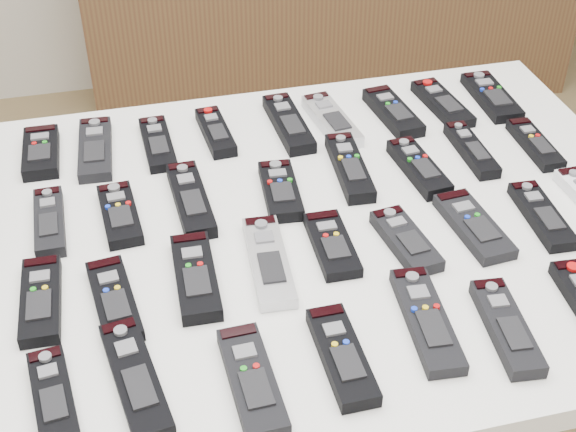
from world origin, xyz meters
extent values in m
cube|color=white|center=(0.05, -0.01, 0.76)|extent=(1.25, 0.88, 0.04)
cylinder|color=beige|center=(0.61, 0.37, 0.37)|extent=(0.04, 0.04, 0.74)
cube|color=black|center=(-0.34, 0.29, 0.79)|extent=(0.06, 0.15, 0.02)
cube|color=black|center=(-0.24, 0.28, 0.79)|extent=(0.07, 0.19, 0.02)
cube|color=black|center=(-0.13, 0.27, 0.79)|extent=(0.05, 0.17, 0.02)
cube|color=black|center=(-0.02, 0.28, 0.79)|extent=(0.05, 0.16, 0.02)
cube|color=black|center=(0.12, 0.28, 0.79)|extent=(0.06, 0.19, 0.02)
cube|color=#B7B7BC|center=(0.20, 0.27, 0.79)|extent=(0.07, 0.18, 0.02)
cube|color=black|center=(0.32, 0.27, 0.79)|extent=(0.07, 0.17, 0.02)
cube|color=black|center=(0.43, 0.28, 0.79)|extent=(0.07, 0.18, 0.02)
cube|color=black|center=(0.53, 0.28, 0.79)|extent=(0.06, 0.18, 0.02)
cube|color=black|center=(-0.32, 0.08, 0.79)|extent=(0.05, 0.16, 0.02)
cube|color=black|center=(-0.21, 0.07, 0.79)|extent=(0.06, 0.16, 0.02)
cube|color=black|center=(-0.10, 0.08, 0.79)|extent=(0.06, 0.19, 0.02)
cube|color=black|center=(0.05, 0.07, 0.79)|extent=(0.07, 0.16, 0.02)
cube|color=black|center=(0.18, 0.11, 0.79)|extent=(0.06, 0.19, 0.02)
cube|color=black|center=(0.30, 0.08, 0.79)|extent=(0.06, 0.17, 0.02)
cube|color=black|center=(0.41, 0.11, 0.79)|extent=(0.04, 0.17, 0.02)
cube|color=black|center=(0.53, 0.10, 0.79)|extent=(0.05, 0.16, 0.02)
cube|color=black|center=(-0.34, -0.10, 0.79)|extent=(0.06, 0.17, 0.02)
cube|color=black|center=(-0.24, -0.13, 0.79)|extent=(0.07, 0.17, 0.02)
cube|color=black|center=(-0.12, -0.11, 0.79)|extent=(0.06, 0.18, 0.02)
cube|color=#B7B7BC|center=(-0.01, -0.10, 0.79)|extent=(0.07, 0.20, 0.02)
cube|color=black|center=(0.10, -0.08, 0.79)|extent=(0.06, 0.15, 0.02)
cube|color=black|center=(0.21, -0.10, 0.79)|extent=(0.07, 0.15, 0.02)
cube|color=black|center=(0.33, -0.09, 0.79)|extent=(0.07, 0.17, 0.02)
cube|color=black|center=(0.44, -0.09, 0.79)|extent=(0.06, 0.17, 0.02)
cube|color=black|center=(-0.32, -0.28, 0.79)|extent=(0.06, 0.16, 0.02)
cube|color=black|center=(-0.22, -0.28, 0.79)|extent=(0.08, 0.20, 0.02)
cube|color=black|center=(-0.08, -0.32, 0.79)|extent=(0.06, 0.18, 0.02)
cube|color=black|center=(0.05, -0.30, 0.79)|extent=(0.05, 0.17, 0.02)
cube|color=black|center=(0.18, -0.27, 0.79)|extent=(0.07, 0.20, 0.02)
cube|color=black|center=(0.28, -0.31, 0.79)|extent=(0.07, 0.18, 0.02)
camera|label=1|loc=(-0.19, -0.98, 1.58)|focal=50.00mm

